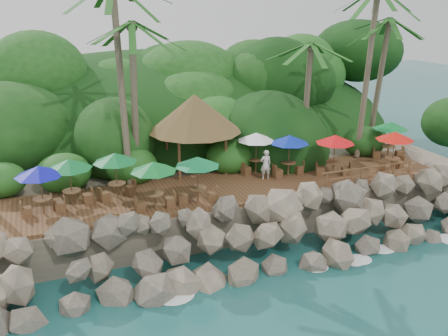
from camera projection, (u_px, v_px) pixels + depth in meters
name	position (u px, v px, depth m)	size (l,w,h in m)	color
ground	(271.00, 279.00, 21.95)	(140.00, 140.00, 0.00)	#19514F
land_base	(176.00, 157.00, 35.76)	(32.00, 25.20, 2.10)	gray
jungle_hill	(153.00, 145.00, 42.73)	(44.80, 28.00, 15.40)	#143811
seawall	(254.00, 237.00, 23.35)	(29.00, 4.00, 2.30)	gray
terrace	(224.00, 189.00, 26.55)	(26.00, 5.00, 0.20)	brown
jungle_foliage	(180.00, 175.00, 35.21)	(44.00, 16.00, 12.00)	#143811
foam_line	(268.00, 275.00, 22.20)	(25.20, 0.80, 0.06)	white
palms	(228.00, 7.00, 26.42)	(30.87, 6.92, 11.97)	brown
palapa	(195.00, 113.00, 28.13)	(5.48, 5.48, 4.60)	brown
dining_clusters	(236.00, 151.00, 25.97)	(23.36, 5.45, 2.43)	brown
railing	(370.00, 173.00, 26.87)	(6.10, 0.10, 1.00)	brown
waiter	(266.00, 165.00, 27.48)	(0.63, 0.41, 1.72)	silver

